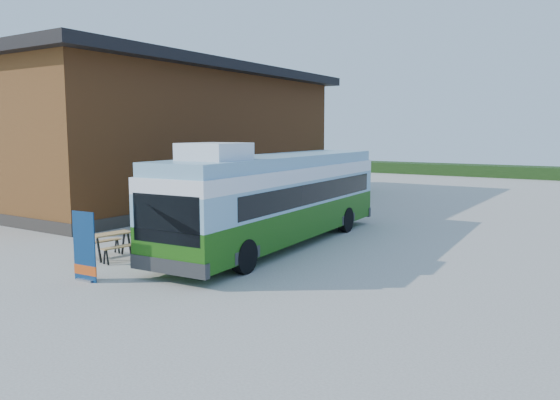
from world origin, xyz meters
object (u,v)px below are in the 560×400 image
Objects in this scene: person_a at (274,201)px; slurry_tanker at (337,173)px; picnic_table at (111,240)px; person_b at (277,186)px; banner at (85,253)px; bus at (278,196)px.

slurry_tanker is at bearing 81.62° from person_a.
picnic_table is 0.29× the size of slurry_tanker.
banner is at bearing 35.65° from person_b.
slurry_tanker is at bearing -158.51° from person_b.
bus reaches higher than picnic_table.
banner is 24.48m from slurry_tanker.
person_a is at bearing -74.79° from slurry_tanker.
bus is 5.94× the size of person_a.
picnic_table is at bearing 32.26° from person_b.
bus is 18.51m from slurry_tanker.
person_a is 7.11m from person_b.
slurry_tanker is (-3.29, 21.88, 0.58)m from picnic_table.
person_a is 1.06× the size of person_b.
slurry_tanker reaches higher than person_a.
slurry_tanker is (-0.20, 7.72, 0.23)m from person_b.
banner is 0.34× the size of slurry_tanker.
picnic_table is (-3.22, -4.56, -1.13)m from bus.
person_a is 0.36× the size of slurry_tanker.
banner is (-1.74, -6.68, -0.97)m from bus.
person_a reaches higher than banner.
slurry_tanker is at bearing 108.76° from picnic_table.
picnic_table is at bearing -119.36° from person_a.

